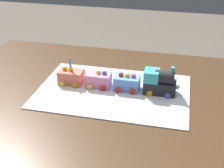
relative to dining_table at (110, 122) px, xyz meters
name	(u,v)px	position (x,y,z in m)	size (l,w,h in m)	color
dining_table	(110,122)	(0.00, 0.00, 0.00)	(1.40, 1.00, 0.74)	#4C331E
cake_board	(112,91)	(0.00, -0.06, 0.11)	(0.60, 0.40, 0.00)	silver
cake_locomotive	(160,82)	(-0.18, -0.09, 0.16)	(0.14, 0.08, 0.12)	#232328
cake_car_tanker_sky_blue	(127,83)	(-0.05, -0.09, 0.14)	(0.10, 0.08, 0.07)	#669EEA
cake_car_caboose_bubblegum	(99,80)	(0.07, -0.09, 0.14)	(0.10, 0.08, 0.07)	pink
cake_car_hopper_coral	(71,77)	(0.19, -0.09, 0.14)	(0.10, 0.08, 0.07)	#F27260
birthday_candle	(70,62)	(0.18, -0.09, 0.21)	(0.01, 0.01, 0.05)	#4CA5E5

